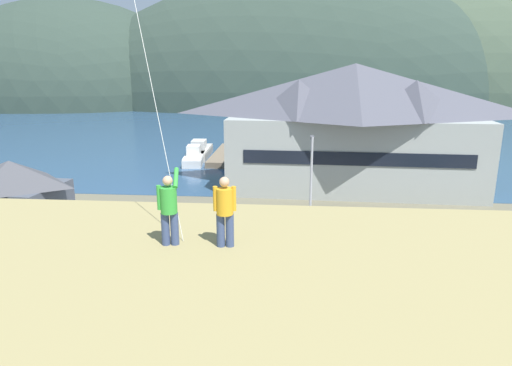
# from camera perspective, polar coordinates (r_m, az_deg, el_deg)

# --- Properties ---
(ground_plane) EXTENTS (600.00, 600.00, 0.00)m
(ground_plane) POSITION_cam_1_polar(r_m,az_deg,el_deg) (21.76, -1.22, -15.53)
(ground_plane) COLOR #66604C
(parking_lot_pad) EXTENTS (40.00, 20.00, 0.10)m
(parking_lot_pad) POSITION_cam_1_polar(r_m,az_deg,el_deg) (26.16, -0.09, -9.94)
(parking_lot_pad) COLOR gray
(parking_lot_pad) RESTS_ON ground
(bay_water) EXTENTS (360.00, 84.00, 0.03)m
(bay_water) POSITION_cam_1_polar(r_m,az_deg,el_deg) (79.48, 3.20, 6.73)
(bay_water) COLOR navy
(bay_water) RESTS_ON ground
(far_hill_east_peak) EXTENTS (82.88, 66.48, 59.53)m
(far_hill_east_peak) POSITION_cam_1_polar(r_m,az_deg,el_deg) (149.53, -22.00, 9.41)
(far_hill_east_peak) COLOR #2D3D33
(far_hill_east_peak) RESTS_ON ground
(far_hill_center_saddle) EXTENTS (133.72, 67.01, 70.11)m
(far_hill_center_saddle) POSITION_cam_1_polar(r_m,az_deg,el_deg) (135.53, 5.31, 9.96)
(far_hill_center_saddle) COLOR #2D3D33
(far_hill_center_saddle) RESTS_ON ground
(far_hill_far_shoulder) EXTENTS (122.53, 63.32, 67.31)m
(far_hill_far_shoulder) POSITION_cam_1_polar(r_m,az_deg,el_deg) (154.12, 29.13, 8.77)
(far_hill_far_shoulder) COLOR #42513D
(far_hill_far_shoulder) RESTS_ON ground
(harbor_lodge) EXTENTS (23.55, 12.05, 11.12)m
(harbor_lodge) POSITION_cam_1_polar(r_m,az_deg,el_deg) (41.81, 12.20, 7.46)
(harbor_lodge) COLOR #999E99
(harbor_lodge) RESTS_ON ground
(storage_shed_near_lot) EXTENTS (6.38, 5.42, 5.34)m
(storage_shed_near_lot) POSITION_cam_1_polar(r_m,az_deg,el_deg) (31.79, -28.30, -2.04)
(storage_shed_near_lot) COLOR #474C56
(storage_shed_near_lot) RESTS_ON ground
(wharf_dock) EXTENTS (3.20, 12.51, 0.70)m
(wharf_dock) POSITION_cam_1_polar(r_m,az_deg,el_deg) (55.17, -3.62, 3.56)
(wharf_dock) COLOR #70604C
(wharf_dock) RESTS_ON ground
(moored_boat_wharfside) EXTENTS (2.63, 7.34, 2.16)m
(moored_boat_wharfside) POSITION_cam_1_polar(r_m,az_deg,el_deg) (56.03, -7.14, 4.03)
(moored_boat_wharfside) COLOR #A8A399
(moored_boat_wharfside) RESTS_ON ground
(moored_boat_outer_mooring) EXTENTS (3.18, 7.74, 2.16)m
(moored_boat_outer_mooring) POSITION_cam_1_polar(r_m,az_deg,el_deg) (54.53, 0.04, 3.86)
(moored_boat_outer_mooring) COLOR silver
(moored_boat_outer_mooring) RESTS_ON ground
(moored_boat_inner_slip) EXTENTS (2.71, 6.67, 2.16)m
(moored_boat_inner_slip) POSITION_cam_1_polar(r_m,az_deg,el_deg) (52.43, -7.80, 3.28)
(moored_boat_inner_slip) COLOR silver
(moored_boat_inner_slip) RESTS_ON ground
(parked_car_front_row_silver) EXTENTS (4.29, 2.23, 1.82)m
(parked_car_front_row_silver) POSITION_cam_1_polar(r_m,az_deg,el_deg) (26.29, -1.97, -7.41)
(parked_car_front_row_silver) COLOR #B28923
(parked_car_front_row_silver) RESTS_ON parking_lot_pad
(parked_car_front_row_red) EXTENTS (4.27, 2.18, 1.82)m
(parked_car_front_row_red) POSITION_cam_1_polar(r_m,az_deg,el_deg) (23.52, -24.81, -11.61)
(parked_car_front_row_red) COLOR slate
(parked_car_front_row_red) RESTS_ON parking_lot_pad
(parked_car_corner_spot) EXTENTS (4.28, 2.22, 1.82)m
(parked_car_corner_spot) POSITION_cam_1_polar(r_m,az_deg,el_deg) (22.36, 27.99, -13.40)
(parked_car_corner_spot) COLOR black
(parked_car_corner_spot) RESTS_ON parking_lot_pad
(parked_car_back_row_right) EXTENTS (4.26, 2.18, 1.82)m
(parked_car_back_row_right) POSITION_cam_1_polar(r_m,az_deg,el_deg) (30.13, 28.40, -6.32)
(parked_car_back_row_right) COLOR #236633
(parked_car_back_row_right) RESTS_ON parking_lot_pad
(parking_light_pole) EXTENTS (0.24, 0.78, 6.35)m
(parking_light_pole) POSITION_cam_1_polar(r_m,az_deg,el_deg) (30.15, 6.99, 0.85)
(parking_light_pole) COLOR #ADADB2
(parking_light_pole) RESTS_ON parking_lot_pad
(person_kite_flyer) EXTENTS (0.52, 0.69, 1.86)m
(person_kite_flyer) POSITION_cam_1_polar(r_m,az_deg,el_deg) (11.06, -10.96, -3.07)
(person_kite_flyer) COLOR #384770
(person_kite_flyer) RESTS_ON grassy_hill_foreground
(person_companion) EXTENTS (0.55, 0.40, 1.74)m
(person_companion) POSITION_cam_1_polar(r_m,az_deg,el_deg) (10.78, -3.97, -3.38)
(person_companion) COLOR #384770
(person_companion) RESTS_ON grassy_hill_foreground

